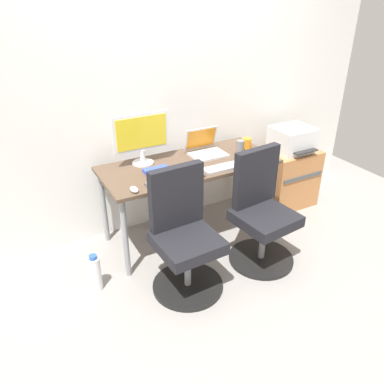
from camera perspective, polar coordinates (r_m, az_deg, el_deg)
ground_plane at (r=3.60m, az=-0.38°, el=-6.27°), size 5.28×5.28×0.00m
back_wall at (r=3.41m, az=-3.79°, el=15.67°), size 4.40×0.04×2.60m
desk at (r=3.28m, az=-0.42°, el=3.17°), size 1.50×0.65×0.72m
office_chair_left at (r=2.81m, az=-1.23°, el=-6.76°), size 0.54×0.54×0.94m
office_chair_right at (r=3.14m, az=10.25°, el=-3.16°), size 0.54×0.54×0.94m
side_cabinet at (r=4.10m, az=14.07°, el=2.16°), size 0.54×0.43×0.59m
printer at (r=3.94m, az=14.77°, el=7.61°), size 0.38×0.40×0.24m
water_bottle_on_floor at (r=3.01m, az=-14.24°, el=-11.65°), size 0.09×0.09×0.31m
desktop_monitor at (r=3.18m, az=-7.59°, el=8.37°), size 0.48×0.18×0.43m
open_laptop at (r=3.43m, az=1.98°, el=6.59°), size 0.31×0.28×0.22m
keyboard_by_monitor at (r=2.92m, az=-3.65°, el=1.54°), size 0.34×0.12×0.02m
keyboard_by_laptop at (r=3.16m, az=4.59°, el=3.66°), size 0.34×0.12×0.02m
mouse_by_monitor at (r=2.81m, az=-8.63°, el=0.38°), size 0.06×0.10×0.03m
mouse_by_laptop at (r=3.02m, az=1.35°, el=2.74°), size 0.06×0.10×0.03m
coffee_mug at (r=3.60m, az=8.18°, el=7.24°), size 0.08×0.08×0.09m
pen_cup at (r=3.50m, az=7.21°, el=6.82°), size 0.07×0.07×0.10m
notebook at (r=3.09m, az=-5.11°, el=3.13°), size 0.21×0.15×0.03m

